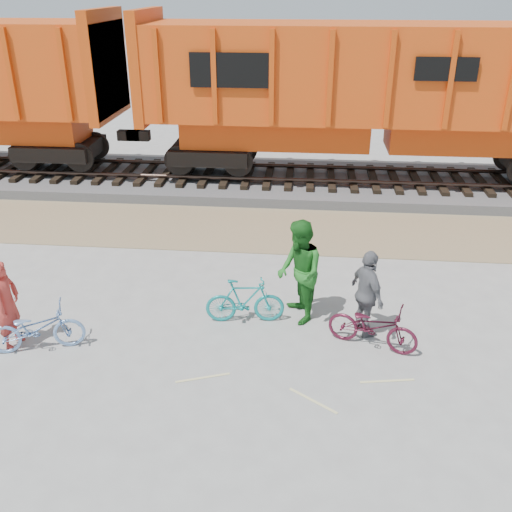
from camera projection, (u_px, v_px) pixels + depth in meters
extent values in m
plane|color=#9E9E99|center=(267.00, 353.00, 9.96)|extent=(120.00, 120.00, 0.00)
cube|color=#93795B|center=(283.00, 230.00, 14.89)|extent=(120.00, 3.00, 0.02)
cube|color=slate|center=(289.00, 183.00, 17.97)|extent=(120.00, 4.00, 0.30)
cube|color=black|center=(89.00, 170.00, 18.44)|extent=(0.22, 2.60, 0.12)
cube|color=black|center=(289.00, 176.00, 17.88)|extent=(0.22, 2.60, 0.12)
cube|color=black|center=(503.00, 182.00, 17.33)|extent=(0.22, 2.60, 0.12)
cylinder|color=#382821|center=(288.00, 180.00, 17.18)|extent=(120.00, 0.12, 0.12)
cylinder|color=#382821|center=(290.00, 166.00, 18.48)|extent=(120.00, 0.12, 0.12)
cube|color=#C03F0C|center=(106.00, 65.00, 16.93)|extent=(0.30, 3.06, 3.10)
cube|color=black|center=(375.00, 160.00, 17.41)|extent=(11.20, 2.20, 0.80)
cube|color=#C4430D|center=(378.00, 133.00, 17.04)|extent=(11.76, 1.65, 0.90)
cube|color=#C4430D|center=(383.00, 72.00, 16.28)|extent=(14.00, 3.00, 2.60)
cube|color=#C03F0C|center=(149.00, 65.00, 16.82)|extent=(0.30, 3.06, 3.10)
cube|color=black|center=(230.00, 70.00, 15.14)|extent=(2.20, 0.04, 0.90)
imported|color=#739BD1|center=(36.00, 328.00, 9.89)|extent=(1.72, 1.03, 0.86)
imported|color=teal|center=(245.00, 301.00, 10.71)|extent=(1.52, 0.58, 0.89)
imported|color=#4C1426|center=(373.00, 326.00, 9.96)|extent=(1.69, 1.06, 0.84)
imported|color=#BA362D|center=(7.00, 304.00, 9.85)|extent=(0.40, 0.61, 1.66)
imported|color=#1E681F|center=(299.00, 272.00, 10.56)|extent=(1.01, 1.15, 2.00)
imported|color=slate|center=(367.00, 294.00, 10.15)|extent=(0.79, 1.06, 1.67)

